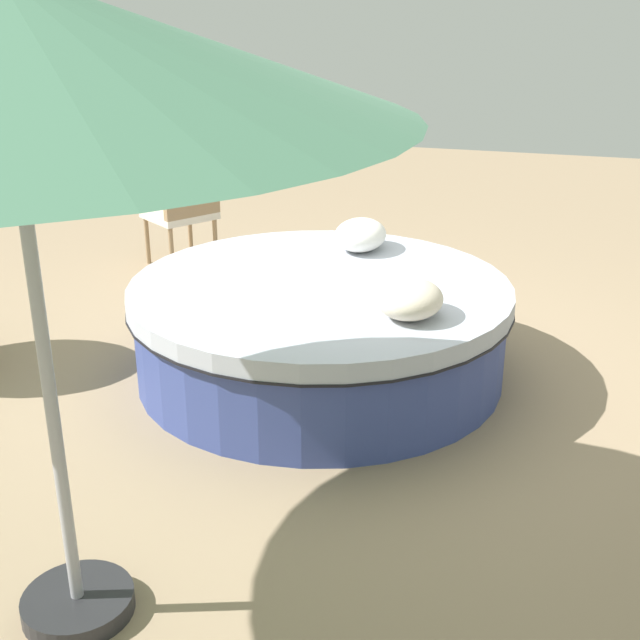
{
  "coord_description": "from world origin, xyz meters",
  "views": [
    {
      "loc": [
        4.64,
        1.33,
        2.32
      ],
      "look_at": [
        0.0,
        0.0,
        0.37
      ],
      "focal_mm": 46.82,
      "sensor_mm": 36.0,
      "label": 1
    }
  ],
  "objects_px": {
    "patio_umbrella": "(3,49)",
    "throw_pillow_1": "(360,235)",
    "patio_chair": "(185,204)",
    "throw_pillow_0": "(410,299)",
    "round_bed": "(320,328)"
  },
  "relations": [
    {
      "from": "round_bed",
      "to": "throw_pillow_0",
      "type": "xyz_separation_m",
      "value": [
        0.38,
        0.62,
        0.4
      ]
    },
    {
      "from": "patio_umbrella",
      "to": "throw_pillow_1",
      "type": "bearing_deg",
      "value": 172.79
    },
    {
      "from": "patio_chair",
      "to": "patio_umbrella",
      "type": "bearing_deg",
      "value": -127.12
    },
    {
      "from": "round_bed",
      "to": "throw_pillow_0",
      "type": "relative_size",
      "value": 5.34
    },
    {
      "from": "round_bed",
      "to": "patio_chair",
      "type": "distance_m",
      "value": 2.46
    },
    {
      "from": "round_bed",
      "to": "patio_umbrella",
      "type": "height_order",
      "value": "patio_umbrella"
    },
    {
      "from": "patio_chair",
      "to": "round_bed",
      "type": "bearing_deg",
      "value": -101.54
    },
    {
      "from": "throw_pillow_1",
      "to": "throw_pillow_0",
      "type": "bearing_deg",
      "value": 25.93
    },
    {
      "from": "round_bed",
      "to": "patio_chair",
      "type": "height_order",
      "value": "patio_chair"
    },
    {
      "from": "throw_pillow_1",
      "to": "round_bed",
      "type": "bearing_deg",
      "value": -5.83
    },
    {
      "from": "throw_pillow_0",
      "to": "throw_pillow_1",
      "type": "bearing_deg",
      "value": -154.07
    },
    {
      "from": "round_bed",
      "to": "patio_chair",
      "type": "relative_size",
      "value": 2.42
    },
    {
      "from": "throw_pillow_0",
      "to": "throw_pillow_1",
      "type": "distance_m",
      "value": 1.25
    },
    {
      "from": "throw_pillow_1",
      "to": "patio_chair",
      "type": "height_order",
      "value": "patio_chair"
    },
    {
      "from": "throw_pillow_0",
      "to": "patio_umbrella",
      "type": "xyz_separation_m",
      "value": [
        1.98,
        -0.94,
        1.43
      ]
    }
  ]
}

